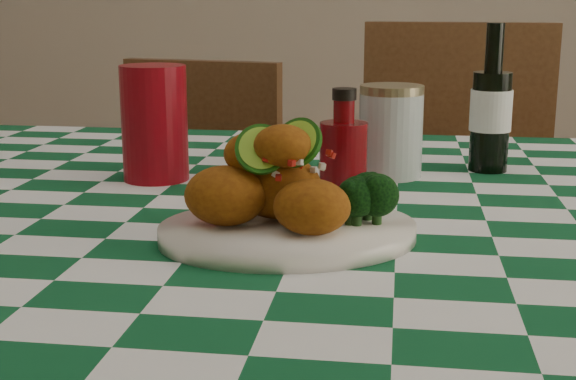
% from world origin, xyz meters
% --- Properties ---
extents(plate, '(0.32, 0.28, 0.02)m').
position_xyz_m(plate, '(-0.01, -0.17, 0.80)').
color(plate, white).
rests_on(plate, dining_table).
extents(fried_chicken_pile, '(0.16, 0.12, 0.10)m').
position_xyz_m(fried_chicken_pile, '(-0.01, -0.17, 0.86)').
color(fried_chicken_pile, '#8B4B0D').
rests_on(fried_chicken_pile, plate).
extents(broccoli_side, '(0.07, 0.07, 0.05)m').
position_xyz_m(broccoli_side, '(0.07, -0.16, 0.83)').
color(broccoli_side, black).
rests_on(broccoli_side, plate).
extents(red_tumbler, '(0.12, 0.12, 0.16)m').
position_xyz_m(red_tumbler, '(-0.24, 0.09, 0.87)').
color(red_tumbler, maroon).
rests_on(red_tumbler, dining_table).
extents(ketchup_bottle, '(0.08, 0.08, 0.14)m').
position_xyz_m(ketchup_bottle, '(0.03, 0.07, 0.85)').
color(ketchup_bottle, '#5F0409').
rests_on(ketchup_bottle, dining_table).
extents(mason_jar, '(0.10, 0.10, 0.13)m').
position_xyz_m(mason_jar, '(0.09, 0.16, 0.85)').
color(mason_jar, '#B2BCBA').
rests_on(mason_jar, dining_table).
extents(beer_bottle, '(0.06, 0.06, 0.22)m').
position_xyz_m(beer_bottle, '(0.23, 0.22, 0.89)').
color(beer_bottle, black).
rests_on(beer_bottle, dining_table).
extents(wooden_chair_left, '(0.48, 0.50, 0.89)m').
position_xyz_m(wooden_chair_left, '(-0.41, 0.74, 0.44)').
color(wooden_chair_left, '#472814').
rests_on(wooden_chair_left, ground).
extents(wooden_chair_right, '(0.48, 0.50, 0.98)m').
position_xyz_m(wooden_chair_right, '(0.22, 0.76, 0.49)').
color(wooden_chair_right, '#472814').
rests_on(wooden_chair_right, ground).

